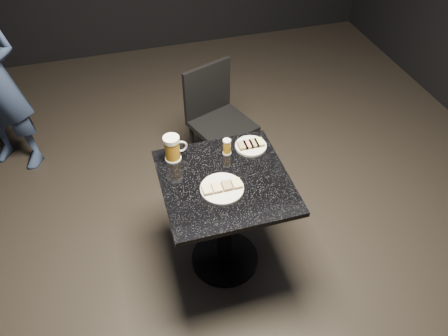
# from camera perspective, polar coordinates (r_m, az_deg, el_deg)

# --- Properties ---
(floor) EXTENTS (6.00, 6.00, 0.00)m
(floor) POSITION_cam_1_polar(r_m,az_deg,el_deg) (2.97, 0.11, -11.81)
(floor) COLOR black
(floor) RESTS_ON ground
(plate_large) EXTENTS (0.23, 0.23, 0.01)m
(plate_large) POSITION_cam_1_polar(r_m,az_deg,el_deg) (2.33, -0.26, -2.72)
(plate_large) COLOR white
(plate_large) RESTS_ON table
(plate_small) EXTENTS (0.19, 0.19, 0.01)m
(plate_small) POSITION_cam_1_polar(r_m,az_deg,el_deg) (2.59, 3.52, 2.88)
(plate_small) COLOR white
(plate_small) RESTS_ON table
(table) EXTENTS (0.70, 0.70, 0.75)m
(table) POSITION_cam_1_polar(r_m,az_deg,el_deg) (2.57, 0.12, -5.35)
(table) COLOR black
(table) RESTS_ON floor
(beer_mug) EXTENTS (0.14, 0.09, 0.16)m
(beer_mug) POSITION_cam_1_polar(r_m,az_deg,el_deg) (2.48, -6.73, 2.60)
(beer_mug) COLOR white
(beer_mug) RESTS_ON table
(beer_tumbler) EXTENTS (0.05, 0.05, 0.10)m
(beer_tumbler) POSITION_cam_1_polar(r_m,az_deg,el_deg) (2.52, 0.38, 2.79)
(beer_tumbler) COLOR silver
(beer_tumbler) RESTS_ON table
(chair) EXTENTS (0.51, 0.51, 0.87)m
(chair) POSITION_cam_1_polar(r_m,az_deg,el_deg) (3.25, -0.93, 6.82)
(chair) COLOR black
(chair) RESTS_ON floor
(canapes_on_plate_large) EXTENTS (0.21, 0.07, 0.02)m
(canapes_on_plate_large) POSITION_cam_1_polar(r_m,az_deg,el_deg) (2.32, -0.26, -2.44)
(canapes_on_plate_large) COLOR #4C3521
(canapes_on_plate_large) RESTS_ON plate_large
(canapes_on_plate_small) EXTENTS (0.15, 0.07, 0.02)m
(canapes_on_plate_small) POSITION_cam_1_polar(r_m,az_deg,el_deg) (2.58, 3.53, 3.16)
(canapes_on_plate_small) COLOR #4C3521
(canapes_on_plate_small) RESTS_ON plate_small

